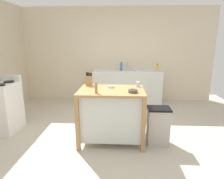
% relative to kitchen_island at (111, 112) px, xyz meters
% --- Properties ---
extents(ground_plane, '(6.37, 6.37, 0.00)m').
position_rel_kitchen_island_xyz_m(ground_plane, '(0.04, -0.09, -0.50)').
color(ground_plane, '#BCB29E').
rests_on(ground_plane, ground).
extents(wall_back, '(5.37, 0.10, 2.60)m').
position_rel_kitchen_island_xyz_m(wall_back, '(0.04, 2.48, 0.80)').
color(wall_back, beige).
rests_on(wall_back, ground).
extents(kitchen_island, '(1.06, 0.75, 0.90)m').
position_rel_kitchen_island_xyz_m(kitchen_island, '(0.00, 0.00, 0.00)').
color(kitchen_island, '#AD7F4C').
rests_on(kitchen_island, ground).
extents(knife_block, '(0.11, 0.09, 0.24)m').
position_rel_kitchen_island_xyz_m(knife_block, '(-0.41, 0.28, 0.49)').
color(knife_block, '#AD7F4C').
rests_on(knife_block, kitchen_island).
extents(bowl_ceramic_wide, '(0.15, 0.15, 0.05)m').
position_rel_kitchen_island_xyz_m(bowl_ceramic_wide, '(0.34, -0.18, 0.42)').
color(bowl_ceramic_wide, '#564C47').
rests_on(bowl_ceramic_wide, kitchen_island).
extents(bowl_ceramic_small, '(0.12, 0.12, 0.04)m').
position_rel_kitchen_island_xyz_m(bowl_ceramic_small, '(-0.01, 0.14, 0.42)').
color(bowl_ceramic_small, silver).
rests_on(bowl_ceramic_small, kitchen_island).
extents(drinking_cup, '(0.07, 0.07, 0.09)m').
position_rel_kitchen_island_xyz_m(drinking_cup, '(0.44, 0.22, 0.44)').
color(drinking_cup, silver).
rests_on(drinking_cup, kitchen_island).
extents(pepper_grinder, '(0.04, 0.04, 0.18)m').
position_rel_kitchen_island_xyz_m(pepper_grinder, '(-0.22, -0.25, 0.48)').
color(pepper_grinder, '#AD7F4C').
rests_on(pepper_grinder, kitchen_island).
extents(trash_bin, '(0.36, 0.28, 0.63)m').
position_rel_kitchen_island_xyz_m(trash_bin, '(0.77, -0.08, -0.19)').
color(trash_bin, '#B7B2A8').
rests_on(trash_bin, ground).
extents(sink_counter, '(1.83, 0.60, 0.92)m').
position_rel_kitchen_island_xyz_m(sink_counter, '(0.32, 2.13, -0.04)').
color(sink_counter, silver).
rests_on(sink_counter, ground).
extents(sink_faucet, '(0.02, 0.02, 0.22)m').
position_rel_kitchen_island_xyz_m(sink_faucet, '(0.32, 2.27, 0.52)').
color(sink_faucet, '#B7BCC1').
rests_on(sink_faucet, sink_counter).
extents(bottle_dish_soap, '(0.06, 0.06, 0.18)m').
position_rel_kitchen_island_xyz_m(bottle_dish_soap, '(1.11, 2.08, 0.50)').
color(bottle_dish_soap, yellow).
rests_on(bottle_dish_soap, sink_counter).
extents(bottle_hand_soap, '(0.06, 0.06, 0.22)m').
position_rel_kitchen_island_xyz_m(bottle_hand_soap, '(0.16, 2.13, 0.51)').
color(bottle_hand_soap, blue).
rests_on(bottle_hand_soap, sink_counter).
extents(stove, '(0.60, 0.60, 1.04)m').
position_rel_kitchen_island_xyz_m(stove, '(-2.10, 0.27, -0.04)').
color(stove, white).
rests_on(stove, ground).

